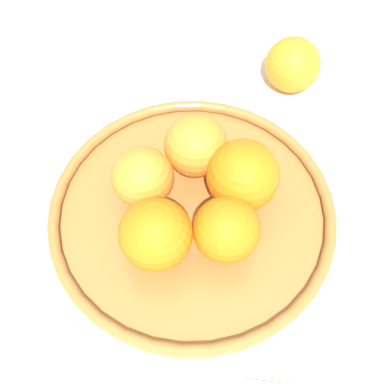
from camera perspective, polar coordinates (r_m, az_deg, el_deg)
name	(u,v)px	position (r m, az deg, el deg)	size (l,w,h in m)	color
ground_plane	(192,220)	(0.62, 0.00, -3.03)	(4.00, 4.00, 0.00)	silver
fruit_bowl	(192,215)	(0.61, 0.00, -2.44)	(0.32, 0.32, 0.03)	#A57238
orange_pile	(195,191)	(0.56, 0.33, 0.09)	(0.18, 0.19, 0.08)	orange
stray_orange	(293,65)	(0.73, 10.68, 13.20)	(0.07, 0.07, 0.07)	orange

